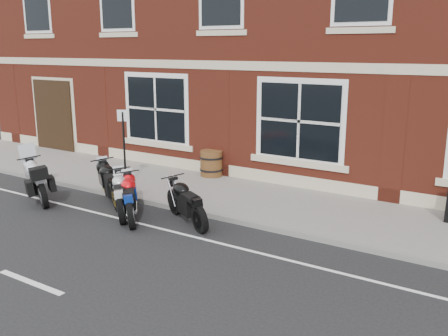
# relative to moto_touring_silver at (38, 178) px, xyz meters

# --- Properties ---
(ground) EXTENTS (80.00, 80.00, 0.00)m
(ground) POSITION_rel_moto_touring_silver_xyz_m (3.88, -0.17, -0.57)
(ground) COLOR black
(ground) RESTS_ON ground
(sidewalk) EXTENTS (30.00, 3.00, 0.12)m
(sidewalk) POSITION_rel_moto_touring_silver_xyz_m (3.88, 2.83, -0.51)
(sidewalk) COLOR slate
(sidewalk) RESTS_ON ground
(kerb) EXTENTS (30.00, 0.16, 0.12)m
(kerb) POSITION_rel_moto_touring_silver_xyz_m (3.88, 1.25, -0.51)
(kerb) COLOR slate
(kerb) RESTS_ON ground
(moto_touring_silver) EXTENTS (1.95, 1.13, 1.41)m
(moto_touring_silver) POSITION_rel_moto_touring_silver_xyz_m (0.00, 0.00, 0.00)
(moto_touring_silver) COLOR black
(moto_touring_silver) RESTS_ON ground
(moto_sport_red) EXTENTS (1.47, 1.58, 0.91)m
(moto_sport_red) POSITION_rel_moto_touring_silver_xyz_m (3.05, 0.26, -0.05)
(moto_sport_red) COLOR black
(moto_sport_red) RESTS_ON ground
(moto_sport_black) EXTENTS (1.84, 1.31, 0.96)m
(moto_sport_black) POSITION_rel_moto_touring_silver_xyz_m (1.79, 0.86, -0.02)
(moto_sport_black) COLOR black
(moto_sport_black) RESTS_ON ground
(moto_sport_silver) EXTENTS (1.48, 1.58, 0.92)m
(moto_sport_silver) POSITION_rel_moto_touring_silver_xyz_m (2.65, 0.37, -0.05)
(moto_sport_silver) COLOR black
(moto_sport_silver) RESTS_ON ground
(moto_naked_black) EXTENTS (1.82, 1.10, 0.91)m
(moto_naked_black) POSITION_rel_moto_touring_silver_xyz_m (4.32, 0.70, -0.05)
(moto_naked_black) COLOR black
(moto_naked_black) RESTS_ON ground
(barrel_planter) EXTENTS (0.70, 0.70, 0.77)m
(barrel_planter) POSITION_rel_moto_touring_silver_xyz_m (2.65, 4.13, -0.07)
(barrel_planter) COLOR #512515
(barrel_planter) RESTS_ON sidewalk
(parking_sign) EXTENTS (0.29, 0.14, 2.17)m
(parking_sign) POSITION_rel_moto_touring_silver_xyz_m (1.46, 1.71, 0.80)
(parking_sign) COLOR black
(parking_sign) RESTS_ON sidewalk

